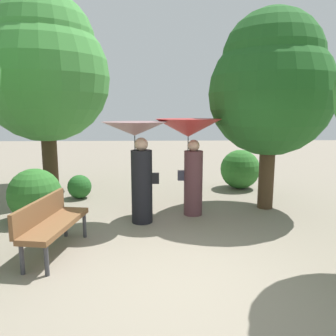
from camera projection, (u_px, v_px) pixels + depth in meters
ground_plane at (175, 278)px, 4.21m from camera, size 40.00×40.00×0.00m
person_left at (138, 151)px, 6.12m from camera, size 1.21×1.21×1.93m
person_right at (189, 141)px, 6.58m from camera, size 1.32×1.32×1.97m
park_bench at (51, 221)px, 4.88m from camera, size 0.71×1.56×0.83m
tree_mid_left at (44, 67)px, 8.45m from camera, size 3.35×3.35×5.14m
tree_mid_right at (271, 83)px, 6.85m from camera, size 2.62×2.62×4.20m
bush_path_left at (35, 195)px, 6.39m from camera, size 1.03×1.03×1.03m
bush_path_right at (80, 187)px, 8.05m from camera, size 0.58×0.58×0.58m
bush_behind_bench at (240, 169)px, 9.06m from camera, size 1.08×1.08×1.08m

